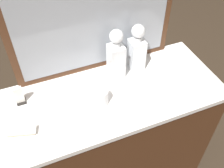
# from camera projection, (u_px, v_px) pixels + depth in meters

# --- Properties ---
(ground_plane) EXTENTS (6.00, 6.00, 0.00)m
(ground_plane) POSITION_uv_depth(u_px,v_px,m) (112.00, 167.00, 2.10)
(ground_plane) COLOR #2D2319
(dresser) EXTENTS (1.27, 0.55, 0.86)m
(dresser) POSITION_uv_depth(u_px,v_px,m) (112.00, 137.00, 1.79)
(dresser) COLOR #472816
(dresser) RESTS_ON ground_plane
(dresser_mirror) EXTENTS (0.95, 0.03, 0.61)m
(dresser_mirror) POSITION_uv_depth(u_px,v_px,m) (94.00, 24.00, 1.44)
(dresser_mirror) COLOR #472816
(dresser_mirror) RESTS_ON dresser
(crystal_decanter_center) EXTENTS (0.09, 0.09, 0.32)m
(crystal_decanter_center) POSITION_uv_depth(u_px,v_px,m) (116.00, 58.00, 1.51)
(crystal_decanter_center) COLOR white
(crystal_decanter_center) RESTS_ON dresser
(crystal_decanter_left) EXTENTS (0.09, 0.09, 0.30)m
(crystal_decanter_left) POSITION_uv_depth(u_px,v_px,m) (137.00, 52.00, 1.56)
(crystal_decanter_left) COLOR white
(crystal_decanter_left) RESTS_ON dresser
(crystal_tumbler_far_right) EXTENTS (0.09, 0.09, 0.09)m
(crystal_tumbler_far_right) POSITION_uv_depth(u_px,v_px,m) (100.00, 97.00, 1.42)
(crystal_tumbler_far_right) COLOR white
(crystal_tumbler_far_right) RESTS_ON dresser
(silver_brush_rear) EXTENTS (0.15, 0.09, 0.02)m
(silver_brush_rear) POSITION_uv_depth(u_px,v_px,m) (21.00, 131.00, 1.30)
(silver_brush_rear) COLOR #B7A88C
(silver_brush_rear) RESTS_ON dresser
(porcelain_dish) EXTENTS (0.08, 0.08, 0.01)m
(porcelain_dish) POSITION_uv_depth(u_px,v_px,m) (154.00, 96.00, 1.47)
(porcelain_dish) COLOR silver
(porcelain_dish) RESTS_ON dresser
(napkin_holder) EXTENTS (0.05, 0.05, 0.11)m
(napkin_holder) POSITION_uv_depth(u_px,v_px,m) (19.00, 96.00, 1.41)
(napkin_holder) COLOR black
(napkin_holder) RESTS_ON dresser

